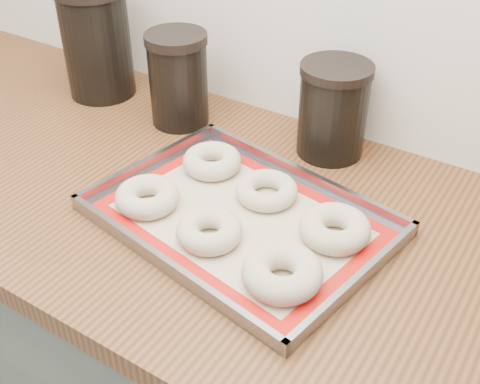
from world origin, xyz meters
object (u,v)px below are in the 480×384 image
Objects in this scene: bagel_back_right at (335,229)px; canister_left at (96,41)px; bagel_back_left at (212,161)px; bagel_back_mid at (267,190)px; canister_mid at (178,79)px; bagel_front_mid at (209,231)px; canister_right at (333,110)px; baking_tray at (240,218)px; bagel_front_left at (147,197)px; bagel_front_right at (282,273)px.

canister_left reaches higher than bagel_back_right.
bagel_back_left is 0.13m from bagel_back_mid.
bagel_back_mid is at bearing -26.07° from canister_mid.
bagel_front_mid is 0.97× the size of bagel_back_left.
canister_right is (0.31, 0.06, -0.01)m from canister_mid.
canister_left is at bearing 177.17° from canister_mid.
bagel_back_right is at bearing -13.40° from bagel_back_mid.
bagel_back_mid reaches higher than baking_tray.
canister_mid is 1.06× the size of canister_right.
canister_right reaches higher than bagel_front_left.
bagel_front_mid is 0.55× the size of canister_mid.
bagel_front_left is 0.15m from bagel_back_left.
baking_tray is at bearing -95.46° from canister_right.
bagel_back_right is 0.46× the size of canister_left.
bagel_front_right is at bearing -26.41° from canister_left.
bagel_front_right is 0.39m from canister_right.
bagel_front_mid is at bearing 170.86° from bagel_front_right.
bagel_back_mid is 0.33m from canister_mid.
bagel_back_right is (0.15, 0.04, 0.02)m from baking_tray.
canister_right is (0.04, 0.34, 0.07)m from bagel_front_mid.
bagel_front_left reaches higher than bagel_back_mid.
bagel_back_mid is at bearing 82.46° from bagel_front_mid.
bagel_front_mid is at bearing -146.26° from bagel_back_right.
canister_right is (-0.12, 0.24, 0.07)m from bagel_back_right.
bagel_back_mid is at bearing 126.74° from bagel_front_right.
canister_mid reaches higher than bagel_front_right.
bagel_front_mid is 0.98× the size of bagel_back_mid.
bagel_front_mid is at bearing -97.54° from bagel_back_mid.
bagel_front_left is 0.97× the size of bagel_back_right.
baking_tray is at bearing -94.61° from bagel_back_mid.
bagel_back_left is 0.42m from canister_left.
bagel_front_right is at bearing -36.72° from bagel_back_left.
bagel_back_mid is 0.59× the size of canister_right.
bagel_back_right reaches higher than bagel_back_left.
bagel_front_left is at bearing 173.20° from bagel_front_mid.
bagel_front_left is 1.01× the size of bagel_back_mid.
canister_left reaches higher than baking_tray.
bagel_back_right reaches higher than bagel_back_mid.
canister_left reaches higher than bagel_back_mid.
bagel_back_right is (0.30, 0.09, 0.00)m from bagel_front_left.
canister_left reaches higher than canister_mid.
bagel_front_mid reaches higher than baking_tray.
canister_mid is (0.23, -0.01, -0.03)m from canister_left.
canister_left is at bearing 156.03° from baking_tray.
bagel_front_right is at bearing -9.14° from bagel_front_mid.
bagel_back_right reaches higher than baking_tray.
baking_tray is 4.95× the size of bagel_front_mid.
bagel_back_mid is (0.13, -0.02, -0.00)m from bagel_back_left.
canister_right is (-0.10, 0.37, 0.06)m from bagel_front_right.
bagel_front_right is at bearing -53.26° from bagel_back_mid.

